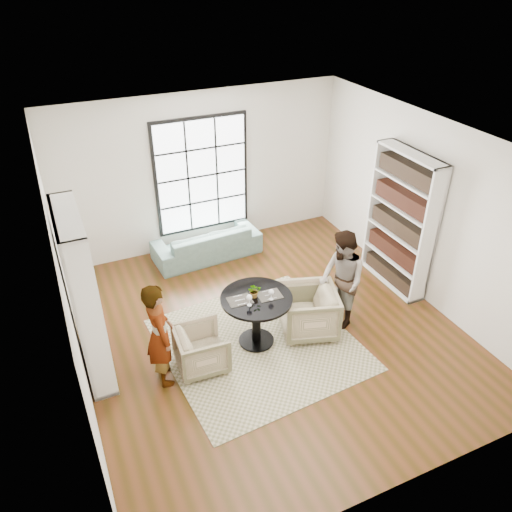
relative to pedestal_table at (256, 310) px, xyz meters
name	(u,v)px	position (x,y,z in m)	size (l,w,h in m)	color
ground	(269,329)	(0.30, 0.19, -0.60)	(6.00, 6.00, 0.00)	#562C14
room_shell	(255,244)	(0.30, 0.73, 0.66)	(6.00, 6.01, 6.00)	silver
rug	(259,344)	(0.00, -0.07, -0.59)	(2.70, 2.70, 0.01)	tan
pedestal_table	(256,310)	(0.00, 0.00, 0.00)	(1.04, 1.04, 0.83)	black
sofa	(207,243)	(0.15, 2.64, -0.30)	(2.02, 0.79, 0.59)	gray
armchair_left	(202,349)	(-0.91, -0.16, -0.28)	(0.68, 0.70, 0.64)	tan
armchair_right	(308,311)	(0.82, -0.10, -0.22)	(0.81, 0.84, 0.76)	tan
person_left	(160,334)	(-1.46, -0.16, 0.18)	(0.57, 0.37, 1.55)	gray
person_right	(342,280)	(1.37, -0.10, 0.20)	(0.78, 0.61, 1.60)	gray
placemat_left	(240,300)	(-0.24, 0.03, 0.23)	(0.34, 0.26, 0.01)	#292724
placemat_right	(269,295)	(0.19, -0.03, 0.23)	(0.34, 0.26, 0.01)	#292724
cutlery_left	(240,300)	(-0.24, 0.03, 0.24)	(0.14, 0.22, 0.01)	silver
cutlery_right	(269,295)	(0.19, -0.03, 0.24)	(0.14, 0.22, 0.01)	silver
wine_glass_left	(249,298)	(-0.17, -0.13, 0.36)	(0.08, 0.08, 0.18)	silver
wine_glass_right	(271,292)	(0.17, -0.13, 0.35)	(0.08, 0.08, 0.17)	silver
flower_centerpiece	(255,291)	(-0.02, 0.03, 0.34)	(0.19, 0.16, 0.21)	gray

